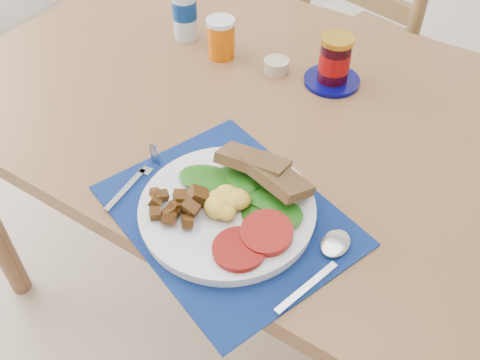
{
  "coord_description": "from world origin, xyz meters",
  "views": [
    {
      "loc": [
        0.47,
        -0.61,
        1.45
      ],
      "look_at": [
        0.12,
        -0.08,
        0.8
      ],
      "focal_mm": 40.0,
      "sensor_mm": 36.0,
      "label": 1
    }
  ],
  "objects_px": {
    "breakfast_plate": "(223,206)",
    "jam_on_saucer": "(334,63)",
    "juice_glass": "(221,39)",
    "chair_far": "(374,28)",
    "water_bottle": "(184,4)"
  },
  "relations": [
    {
      "from": "breakfast_plate",
      "to": "jam_on_saucer",
      "type": "distance_m",
      "value": 0.46
    },
    {
      "from": "juice_glass",
      "to": "jam_on_saucer",
      "type": "height_order",
      "value": "jam_on_saucer"
    },
    {
      "from": "chair_far",
      "to": "water_bottle",
      "type": "xyz_separation_m",
      "value": [
        -0.29,
        -0.57,
        0.24
      ]
    },
    {
      "from": "water_bottle",
      "to": "juice_glass",
      "type": "distance_m",
      "value": 0.13
    },
    {
      "from": "breakfast_plate",
      "to": "juice_glass",
      "type": "height_order",
      "value": "juice_glass"
    },
    {
      "from": "water_bottle",
      "to": "chair_far",
      "type": "bearing_deg",
      "value": 62.78
    },
    {
      "from": "juice_glass",
      "to": "jam_on_saucer",
      "type": "bearing_deg",
      "value": 9.42
    },
    {
      "from": "water_bottle",
      "to": "juice_glass",
      "type": "height_order",
      "value": "water_bottle"
    },
    {
      "from": "water_bottle",
      "to": "jam_on_saucer",
      "type": "relative_size",
      "value": 1.62
    },
    {
      "from": "juice_glass",
      "to": "jam_on_saucer",
      "type": "distance_m",
      "value": 0.28
    },
    {
      "from": "breakfast_plate",
      "to": "jam_on_saucer",
      "type": "bearing_deg",
      "value": 94.11
    },
    {
      "from": "water_bottle",
      "to": "jam_on_saucer",
      "type": "distance_m",
      "value": 0.4
    },
    {
      "from": "jam_on_saucer",
      "to": "juice_glass",
      "type": "bearing_deg",
      "value": -170.58
    },
    {
      "from": "chair_far",
      "to": "jam_on_saucer",
      "type": "relative_size",
      "value": 9.4
    },
    {
      "from": "breakfast_plate",
      "to": "water_bottle",
      "type": "bearing_deg",
      "value": 134.78
    }
  ]
}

